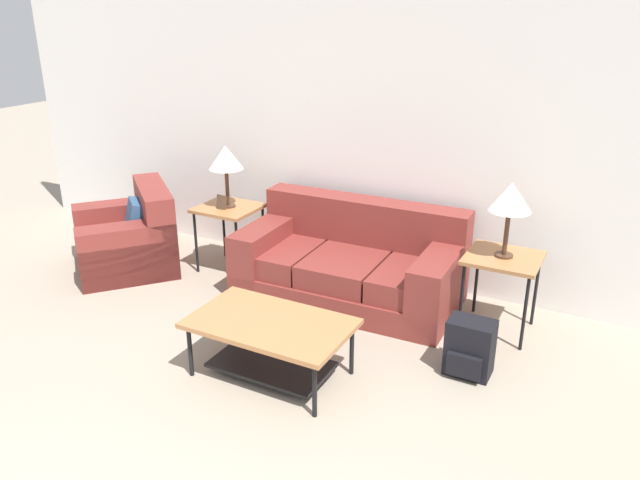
% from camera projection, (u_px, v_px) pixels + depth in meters
% --- Properties ---
extents(wall_back, '(9.15, 0.06, 2.60)m').
position_uv_depth(wall_back, '(410.00, 144.00, 5.47)').
color(wall_back, white).
rests_on(wall_back, ground_plane).
extents(couch, '(1.93, 1.02, 0.82)m').
position_uv_depth(couch, '(351.00, 266.00, 5.50)').
color(couch, maroon).
rests_on(couch, ground_plane).
extents(armchair, '(1.34, 1.32, 0.80)m').
position_uv_depth(armchair, '(129.00, 239.00, 6.11)').
color(armchair, maroon).
rests_on(armchair, ground_plane).
extents(coffee_table, '(1.11, 0.67, 0.43)m').
position_uv_depth(coffee_table, '(271.00, 335.00, 4.32)').
color(coffee_table, '#A87042').
rests_on(coffee_table, ground_plane).
extents(side_table_left, '(0.56, 0.53, 0.64)m').
position_uv_depth(side_table_left, '(229.00, 213.00, 5.96)').
color(side_table_left, '#A87042').
rests_on(side_table_left, ground_plane).
extents(side_table_right, '(0.56, 0.53, 0.64)m').
position_uv_depth(side_table_right, '(503.00, 264.00, 4.83)').
color(side_table_right, '#A87042').
rests_on(side_table_right, ground_plane).
extents(table_lamp_left, '(0.32, 0.32, 0.59)m').
position_uv_depth(table_lamp_left, '(226.00, 159.00, 5.76)').
color(table_lamp_left, '#472D1E').
rests_on(table_lamp_left, side_table_left).
extents(table_lamp_right, '(0.32, 0.32, 0.59)m').
position_uv_depth(table_lamp_right, '(510.00, 198.00, 4.63)').
color(table_lamp_right, '#472D1E').
rests_on(table_lamp_right, side_table_right).
extents(backpack, '(0.32, 0.30, 0.41)m').
position_uv_depth(backpack, '(470.00, 348.00, 4.38)').
color(backpack, black).
rests_on(backpack, ground_plane).
extents(picture_frame, '(0.10, 0.04, 0.13)m').
position_uv_depth(picture_frame, '(222.00, 202.00, 5.85)').
color(picture_frame, '#4C3828').
rests_on(picture_frame, side_table_left).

